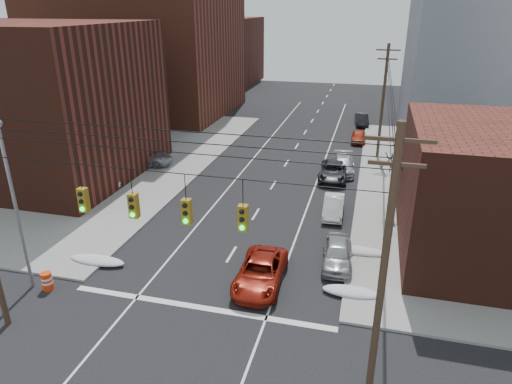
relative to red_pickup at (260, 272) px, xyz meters
The scene contains 24 objects.
sidewalk_nw 34.38m from the red_pickup, 149.11° to the left, with size 40.00×40.00×0.15m, color gray.
building_brick_near 28.17m from the red_pickup, 152.69° to the left, with size 20.00×16.00×13.00m, color #471F15.
building_brick_far 70.85m from the red_pickup, 113.79° to the left, with size 22.00×18.00×12.00m, color #471F15.
building_glass 65.16m from the red_pickup, 70.48° to the left, with size 20.00×18.00×22.00m, color gray.
utility_pole_right 10.10m from the red_pickup, 46.62° to the right, with size 2.20×0.28×11.00m.
utility_pole_far 25.87m from the red_pickup, 76.31° to the left, with size 2.20×0.28×11.00m.
traffic_signals 9.38m from the red_pickup, 110.62° to the right, with size 17.00×0.42×2.02m.
street_light 13.35m from the red_pickup, 164.39° to the right, with size 0.44×0.44×9.32m.
bare_tree 12.89m from the red_pickup, 56.35° to the left, with size 2.09×2.20×4.93m.
snow_nw 9.92m from the red_pickup, behind, with size 3.50×1.08×0.42m, color silver.
snow_ne 4.93m from the red_pickup, ahead, with size 3.00×1.08×0.42m, color silver.
snow_east_far 6.78m from the red_pickup, 43.48° to the left, with size 4.00×1.08×0.42m, color silver.
red_pickup is the anchor object (origin of this frame).
parked_car_a 5.00m from the red_pickup, 38.63° to the left, with size 1.74×4.33×1.48m, color #A0A0A4.
parked_car_b 10.42m from the red_pickup, 73.13° to the left, with size 1.42×4.08×1.34m, color silver.
parked_car_c 17.57m from the red_pickup, 82.47° to the left, with size 2.41×5.23×1.45m, color black.
parked_car_d 19.64m from the red_pickup, 81.28° to the left, with size 2.04×5.01×1.45m, color #A7A7AB.
parked_car_e 30.10m from the red_pickup, 82.55° to the left, with size 1.56×3.87×1.32m, color #98240D.
parked_car_f 38.12m from the red_pickup, 84.12° to the left, with size 1.51×4.33×1.43m, color black.
lot_car_a 19.79m from the red_pickup, 148.44° to the left, with size 1.62×4.63×1.53m, color white.
lot_car_b 22.51m from the red_pickup, 133.13° to the left, with size 2.43×5.26×1.46m, color #9D9DA2.
lot_car_c 26.39m from the red_pickup, 145.34° to the left, with size 1.90×4.67×1.36m, color black.
lot_car_d 27.04m from the red_pickup, 134.25° to the left, with size 1.75×4.36×1.48m, color silver.
construction_barrel 11.51m from the red_pickup, 162.95° to the right, with size 0.72×0.72×1.01m.
Camera 1 is at (7.58, -11.39, 14.30)m, focal length 32.00 mm.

